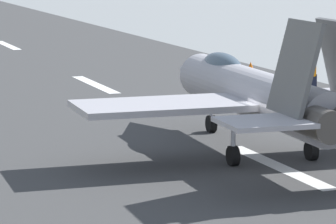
% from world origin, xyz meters
% --- Properties ---
extents(ground_plane, '(400.00, 400.00, 0.00)m').
position_xyz_m(ground_plane, '(0.00, 0.00, 0.00)').
color(ground_plane, gray).
extents(runway_strip, '(240.00, 26.00, 0.02)m').
position_xyz_m(runway_strip, '(-0.02, 0.00, 0.01)').
color(runway_strip, '#3B3B3B').
rests_on(runway_strip, ground).
extents(fighter_jet, '(17.29, 14.76, 5.64)m').
position_xyz_m(fighter_jet, '(2.91, -0.19, 2.44)').
color(fighter_jet, '#A19FA6').
rests_on(fighter_jet, ground).
extents(crew_person, '(0.66, 0.42, 1.58)m').
position_xyz_m(crew_person, '(18.54, -11.27, 0.79)').
color(crew_person, '#1E2338').
rests_on(crew_person, ground).
extents(marker_cone_far, '(0.44, 0.44, 0.55)m').
position_xyz_m(marker_cone_far, '(27.90, -11.69, 0.28)').
color(marker_cone_far, orange).
rests_on(marker_cone_far, ground).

